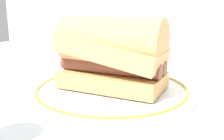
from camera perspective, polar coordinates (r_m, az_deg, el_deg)
The scene contains 4 objects.
ground_plane at distance 0.46m, azimuth -0.30°, elevation -6.49°, with size 1.50×1.50×0.00m, color white.
plate at distance 0.48m, azimuth -0.00°, elevation -4.28°, with size 0.29×0.29×0.01m.
sausage_sandwich at distance 0.47m, azimuth -0.00°, elevation 3.70°, with size 0.20×0.13×0.12m.
salt_shaker at distance 0.74m, azimuth 2.76°, elevation 4.65°, with size 0.03×0.03×0.08m.
Camera 1 is at (0.25, -0.34, 0.16)m, focal length 43.74 mm.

